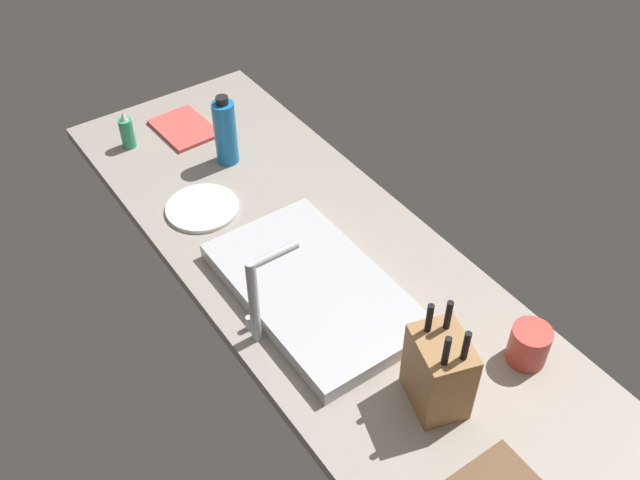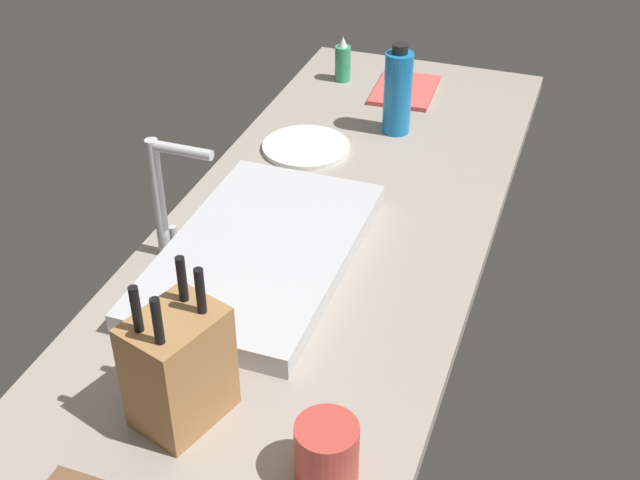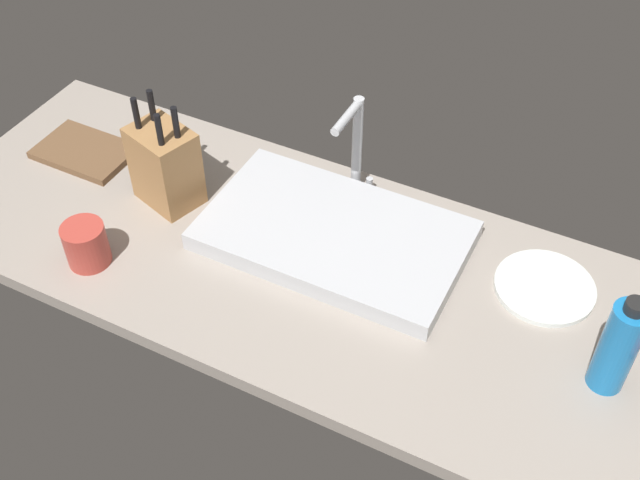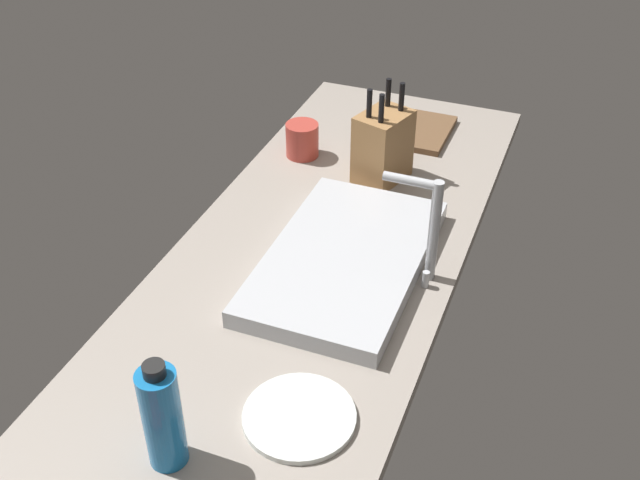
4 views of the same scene
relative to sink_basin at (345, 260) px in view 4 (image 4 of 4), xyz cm
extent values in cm
cube|color=gray|center=(7.03, -7.90, -3.89)|extent=(198.17, 65.34, 3.50)
cube|color=#B7BABF|center=(0.00, 0.00, 0.00)|extent=(56.61, 33.32, 4.28)
cylinder|color=#B7BABF|center=(-3.57, 18.81, 10.38)|extent=(2.40, 2.40, 25.04)
cylinder|color=#B7BABF|center=(-3.57, 12.85, 21.90)|extent=(2.00, 11.92, 2.00)
cylinder|color=#B7BABF|center=(-0.07, 18.81, -0.14)|extent=(1.60, 1.60, 4.00)
cube|color=#9E7042|center=(-40.26, -4.12, 7.39)|extent=(16.71, 14.41, 19.07)
cylinder|color=black|center=(-45.12, -4.83, 20.70)|extent=(1.75, 1.75, 7.55)
cylinder|color=black|center=(-43.86, -0.88, 20.70)|extent=(1.75, 1.75, 7.55)
cylinder|color=black|center=(-37.32, -7.38, 20.70)|extent=(1.75, 1.75, 7.55)
cylinder|color=black|center=(-35.73, -3.69, 20.70)|extent=(1.75, 1.75, 7.55)
cube|color=brown|center=(-68.32, -0.27, -1.24)|extent=(23.41, 15.66, 1.80)
cylinder|color=#1970B7|center=(61.14, -10.23, 7.98)|extent=(6.79, 6.79, 20.24)
cylinder|color=black|center=(61.14, -10.23, 19.21)|extent=(3.73, 3.73, 2.20)
cylinder|color=silver|center=(45.03, 7.35, -1.54)|extent=(20.84, 20.84, 1.20)
cylinder|color=#B23D33|center=(-44.12, -28.63, 2.69)|extent=(9.18, 9.18, 9.66)
camera|label=1|loc=(-99.59, 67.85, 130.08)|focal=39.98mm
camera|label=2|loc=(-118.18, -53.81, 93.78)|focal=46.78mm
camera|label=3|loc=(52.71, -110.51, 120.03)|focal=44.22mm
camera|label=4|loc=(131.15, 44.89, 106.50)|focal=43.24mm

